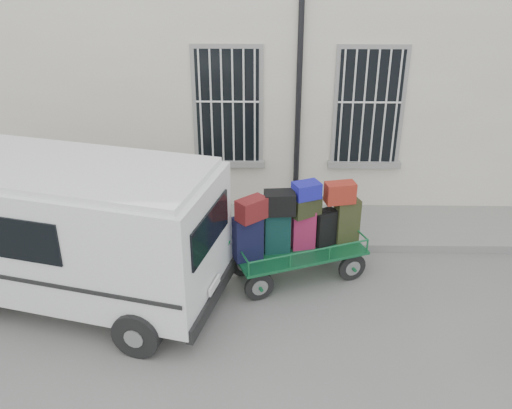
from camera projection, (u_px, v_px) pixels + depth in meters
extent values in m
plane|color=slate|center=(244.00, 294.00, 9.26)|extent=(80.00, 80.00, 0.00)
cube|color=beige|center=(252.00, 42.00, 12.85)|extent=(24.00, 5.00, 6.00)
cylinder|color=black|center=(299.00, 79.00, 10.61)|extent=(0.11, 0.11, 5.60)
cube|color=black|center=(228.00, 107.00, 10.93)|extent=(1.20, 0.08, 2.20)
cube|color=gray|center=(229.00, 163.00, 11.43)|extent=(1.45, 0.22, 0.12)
cube|color=black|center=(369.00, 107.00, 10.89)|extent=(1.20, 0.08, 2.20)
cube|color=gray|center=(364.00, 164.00, 11.39)|extent=(1.45, 0.22, 0.12)
cube|color=gray|center=(248.00, 226.00, 11.20)|extent=(24.00, 1.70, 0.15)
cylinder|color=black|center=(259.00, 287.00, 9.03)|extent=(0.48, 0.23, 0.49)
cylinder|color=gray|center=(259.00, 287.00, 9.03)|extent=(0.28, 0.18, 0.27)
cylinder|color=black|center=(244.00, 263.00, 9.66)|extent=(0.48, 0.23, 0.49)
cylinder|color=gray|center=(244.00, 263.00, 9.66)|extent=(0.28, 0.18, 0.27)
cylinder|color=black|center=(352.00, 267.00, 9.54)|extent=(0.48, 0.23, 0.49)
cylinder|color=gray|center=(352.00, 267.00, 9.54)|extent=(0.28, 0.18, 0.27)
cylinder|color=black|center=(332.00, 246.00, 10.16)|extent=(0.48, 0.23, 0.49)
cylinder|color=gray|center=(332.00, 246.00, 10.16)|extent=(0.28, 0.18, 0.27)
cube|color=#166336|center=(298.00, 250.00, 9.47)|extent=(2.35, 1.68, 0.05)
cylinder|color=#166336|center=(222.00, 257.00, 9.00)|extent=(0.28, 0.14, 0.55)
cube|color=black|center=(248.00, 238.00, 9.05)|extent=(0.51, 0.41, 0.73)
cube|color=black|center=(248.00, 217.00, 8.88)|extent=(0.21, 0.19, 0.03)
cube|color=#0B2829|center=(277.00, 232.00, 9.24)|extent=(0.46, 0.30, 0.72)
cube|color=black|center=(277.00, 211.00, 9.07)|extent=(0.20, 0.16, 0.03)
cube|color=maroon|center=(303.00, 230.00, 9.36)|extent=(0.42, 0.30, 0.67)
cube|color=black|center=(304.00, 211.00, 9.21)|extent=(0.18, 0.15, 0.03)
cube|color=black|center=(325.00, 228.00, 9.48)|extent=(0.44, 0.40, 0.62)
cube|color=black|center=(326.00, 210.00, 9.33)|extent=(0.18, 0.16, 0.03)
cube|color=#2E3219|center=(347.00, 221.00, 9.55)|extent=(0.46, 0.36, 0.76)
cube|color=black|center=(348.00, 200.00, 9.37)|extent=(0.19, 0.17, 0.03)
cube|color=maroon|center=(252.00, 209.00, 8.78)|extent=(0.53, 0.51, 0.34)
cube|color=black|center=(280.00, 203.00, 8.97)|extent=(0.51, 0.35, 0.36)
cube|color=black|center=(305.00, 206.00, 9.16)|extent=(0.56, 0.51, 0.32)
cube|color=maroon|center=(340.00, 193.00, 9.24)|extent=(0.53, 0.35, 0.34)
cube|color=#171C9E|center=(307.00, 190.00, 9.01)|extent=(0.50, 0.43, 0.26)
cube|color=white|center=(69.00, 227.00, 8.58)|extent=(4.85, 3.01, 1.84)
cube|color=white|center=(59.00, 168.00, 8.15)|extent=(4.61, 2.81, 0.10)
cube|color=black|center=(210.00, 229.00, 7.90)|extent=(0.40, 1.40, 0.56)
cube|color=black|center=(212.00, 298.00, 8.43)|extent=(0.57, 1.86, 0.23)
cube|color=white|center=(214.00, 285.00, 8.32)|extent=(0.14, 0.42, 0.12)
cylinder|color=black|center=(33.00, 239.00, 10.18)|extent=(0.73, 0.39, 0.70)
cylinder|color=black|center=(137.00, 334.00, 7.84)|extent=(0.73, 0.39, 0.70)
cylinder|color=black|center=(188.00, 263.00, 9.47)|extent=(0.73, 0.39, 0.70)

